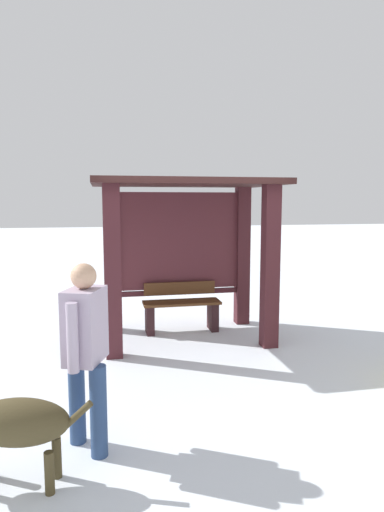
{
  "coord_description": "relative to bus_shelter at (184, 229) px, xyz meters",
  "views": [
    {
      "loc": [
        -1.23,
        -6.54,
        2.09
      ],
      "look_at": [
        0.02,
        -0.37,
        1.31
      ],
      "focal_mm": 31.32,
      "sensor_mm": 36.0,
      "label": 1
    }
  ],
  "objects": [
    {
      "name": "dog",
      "position": [
        -1.93,
        -3.43,
        -1.18
      ],
      "size": [
        1.13,
        0.44,
        0.7
      ],
      "color": "#473D23",
      "rests_on": "ground"
    },
    {
      "name": "bus_shelter",
      "position": [
        0.0,
        0.0,
        0.0
      ],
      "size": [
        2.71,
        1.79,
        2.4
      ],
      "color": "#461E24",
      "rests_on": "ground"
    },
    {
      "name": "ground_plane",
      "position": [
        0.0,
        -0.15,
        -1.66
      ],
      "size": [
        60.0,
        60.0,
        0.0
      ],
      "primitive_type": "plane",
      "color": "white"
    },
    {
      "name": "person_walking",
      "position": [
        -1.38,
        -3.03,
        -0.75
      ],
      "size": [
        0.38,
        0.57,
        1.59
      ],
      "color": "#B5A3BB",
      "rests_on": "ground"
    },
    {
      "name": "bench_left_inside",
      "position": [
        0.0,
        0.22,
        -1.3
      ],
      "size": [
        1.23,
        0.4,
        0.78
      ],
      "color": "#58341B",
      "rests_on": "ground"
    }
  ]
}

